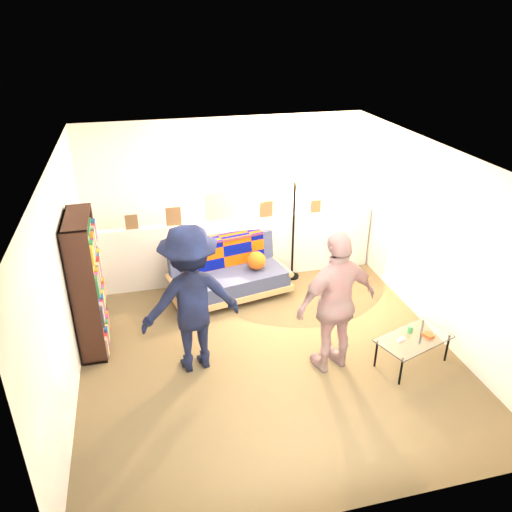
# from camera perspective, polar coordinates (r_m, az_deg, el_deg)

# --- Properties ---
(ground) EXTENTS (5.00, 5.00, 0.00)m
(ground) POSITION_cam_1_polar(r_m,az_deg,el_deg) (6.51, 0.86, -9.85)
(ground) COLOR brown
(ground) RESTS_ON ground
(room_shell) EXTENTS (4.60, 5.05, 2.45)m
(room_shell) POSITION_cam_1_polar(r_m,az_deg,el_deg) (6.11, -0.16, 5.52)
(room_shell) COLOR silver
(room_shell) RESTS_ON ground
(half_wall_ledge) EXTENTS (4.45, 0.15, 1.00)m
(half_wall_ledge) POSITION_cam_1_polar(r_m,az_deg,el_deg) (7.77, -2.47, 0.78)
(half_wall_ledge) COLOR silver
(half_wall_ledge) RESTS_ON ground
(ledge_decor) EXTENTS (2.97, 0.02, 0.45)m
(ledge_decor) POSITION_cam_1_polar(r_m,az_deg,el_deg) (7.45, -4.26, 5.25)
(ledge_decor) COLOR brown
(ledge_decor) RESTS_ON half_wall_ledge
(futon_sofa) EXTENTS (1.85, 1.14, 0.74)m
(futon_sofa) POSITION_cam_1_polar(r_m,az_deg,el_deg) (7.35, -3.05, -2.13)
(futon_sofa) COLOR tan
(futon_sofa) RESTS_ON ground
(bookshelf) EXTENTS (0.29, 0.87, 1.74)m
(bookshelf) POSITION_cam_1_polar(r_m,az_deg,el_deg) (6.38, -18.70, -3.53)
(bookshelf) COLOR black
(bookshelf) RESTS_ON ground
(coffee_table) EXTENTS (0.99, 0.74, 0.46)m
(coffee_table) POSITION_cam_1_polar(r_m,az_deg,el_deg) (6.26, 17.60, -9.07)
(coffee_table) COLOR black
(coffee_table) RESTS_ON ground
(floor_lamp) EXTENTS (0.39, 0.32, 1.67)m
(floor_lamp) POSITION_cam_1_polar(r_m,az_deg,el_deg) (7.56, 4.29, 5.60)
(floor_lamp) COLOR black
(floor_lamp) RESTS_ON ground
(person_left) EXTENTS (1.24, 0.83, 1.80)m
(person_left) POSITION_cam_1_polar(r_m,az_deg,el_deg) (5.71, -7.44, -4.97)
(person_left) COLOR black
(person_left) RESTS_ON ground
(person_right) EXTENTS (1.08, 0.62, 1.73)m
(person_right) POSITION_cam_1_polar(r_m,az_deg,el_deg) (5.73, 9.19, -5.34)
(person_right) COLOR #D88C8E
(person_right) RESTS_ON ground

